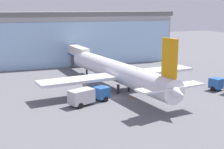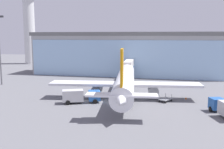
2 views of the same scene
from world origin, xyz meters
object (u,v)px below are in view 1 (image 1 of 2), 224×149
at_px(jet_bridge, 78,52).
at_px(baggage_cart, 162,86).
at_px(catering_truck, 88,95).
at_px(airplane, 118,72).
at_px(safety_cone_wingtip, 172,82).
at_px(safety_cone_nose, 131,97).

xyz_separation_m(jet_bridge, baggage_cart, (9.81, -23.35, -4.09)).
distance_m(jet_bridge, catering_truck, 28.28).
distance_m(jet_bridge, airplane, 21.27).
bearing_deg(catering_truck, safety_cone_wingtip, -1.34).
bearing_deg(baggage_cart, safety_cone_wingtip, 156.43).
bearing_deg(safety_cone_wingtip, baggage_cart, -146.67).
distance_m(catering_truck, safety_cone_wingtip, 21.93).
relative_size(jet_bridge, airplane, 0.30).
distance_m(baggage_cart, safety_cone_nose, 9.54).
distance_m(airplane, safety_cone_nose, 6.89).
bearing_deg(jet_bridge, safety_cone_wingtip, -146.76).
xyz_separation_m(catering_truck, baggage_cart, (16.57, 3.92, -0.97)).
relative_size(baggage_cart, safety_cone_wingtip, 5.85).
bearing_deg(jet_bridge, catering_truck, 164.90).
bearing_deg(jet_bridge, safety_cone_nose, -178.82).
height_order(catering_truck, baggage_cart, catering_truck).
xyz_separation_m(jet_bridge, airplane, (1.37, -21.19, -1.13)).
distance_m(jet_bridge, safety_cone_wingtip, 25.28).
bearing_deg(safety_cone_wingtip, airplane, -177.09).
relative_size(jet_bridge, baggage_cart, 3.57).
relative_size(airplane, baggage_cart, 11.81).
height_order(jet_bridge, catering_truck, jet_bridge).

